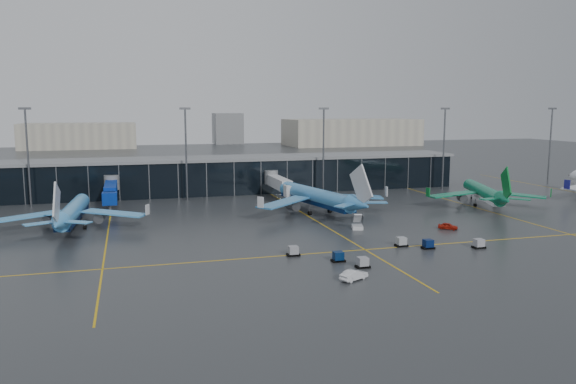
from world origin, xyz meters
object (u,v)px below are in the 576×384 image
object	(u,v)px
airliner_arkefly	(72,202)
mobile_airstair	(357,225)
airliner_klm_near	(316,187)
service_van_red	(448,226)
baggage_carts	(386,250)
airliner_aer_lingus	(484,184)
service_van_white	(354,275)

from	to	relation	value
airliner_arkefly	mobile_airstair	bearing A→B (deg)	-12.91
airliner_arkefly	airliner_klm_near	distance (m)	55.33
service_van_red	baggage_carts	bearing A→B (deg)	164.01
airliner_aer_lingus	airliner_klm_near	bearing A→B (deg)	-164.64
airliner_aer_lingus	service_van_white	size ratio (longest dim) A/B	7.73
airliner_klm_near	baggage_carts	bearing A→B (deg)	-103.67
airliner_arkefly	baggage_carts	distance (m)	66.51
airliner_klm_near	baggage_carts	distance (m)	41.33
airliner_arkefly	service_van_white	xyz separation A→B (m)	(43.21, -50.36, -4.92)
airliner_arkefly	airliner_klm_near	world-z (taller)	airliner_klm_near
airliner_aer_lingus	service_van_red	bearing A→B (deg)	-118.31
service_van_red	mobile_airstair	bearing A→B (deg)	111.84
airliner_klm_near	mobile_airstair	size ratio (longest dim) A/B	11.18
baggage_carts	airliner_aer_lingus	bearing A→B (deg)	39.66
airliner_aer_lingus	mobile_airstair	world-z (taller)	airliner_aer_lingus
airliner_arkefly	service_van_white	distance (m)	66.54
airliner_aer_lingus	airliner_arkefly	bearing A→B (deg)	-161.38
service_van_red	service_van_white	distance (m)	42.65
airliner_klm_near	service_van_red	bearing A→B (deg)	-63.63
airliner_arkefly	airliner_aer_lingus	size ratio (longest dim) A/B	1.01
airliner_arkefly	baggage_carts	bearing A→B (deg)	-31.25
baggage_carts	service_van_red	distance (m)	26.40
airliner_aer_lingus	service_van_white	world-z (taller)	airliner_aer_lingus
baggage_carts	service_van_red	xyz separation A→B (m)	(21.64, 15.12, -0.07)
mobile_airstair	service_van_white	bearing A→B (deg)	-96.55
airliner_klm_near	airliner_aer_lingus	xyz separation A→B (m)	(45.50, -2.40, -0.74)
airliner_arkefly	baggage_carts	size ratio (longest dim) A/B	1.02
airliner_aer_lingus	service_van_white	xyz separation A→B (m)	(-57.55, -50.78, -4.85)
airliner_arkefly	airliner_aer_lingus	distance (m)	100.76
service_van_red	service_van_white	bearing A→B (deg)	168.98
airliner_aer_lingus	service_van_white	bearing A→B (deg)	-120.19
airliner_klm_near	service_van_white	size ratio (longest dim) A/B	8.75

